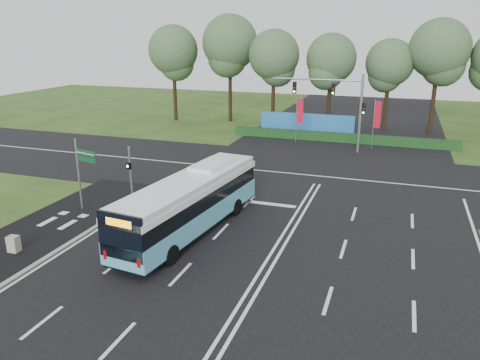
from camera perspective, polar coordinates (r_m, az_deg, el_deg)
name	(u,v)px	position (r m, az deg, el deg)	size (l,w,h in m)	color
ground	(280,241)	(24.79, 4.85, -7.36)	(120.00, 120.00, 0.00)	#264717
road_main	(280,240)	(24.78, 4.85, -7.32)	(20.00, 120.00, 0.04)	black
road_cross	(319,176)	(35.81, 9.62, 0.44)	(120.00, 14.00, 0.05)	black
bike_path	(45,230)	(27.95, -22.67, -5.70)	(5.00, 18.00, 0.06)	black
kerb_strip	(82,236)	(26.48, -18.73, -6.47)	(0.25, 18.00, 0.12)	gray
city_bus	(190,203)	(25.22, -6.06, -2.83)	(3.71, 11.79, 3.33)	#52A3BE
pedestrian_signal	(130,173)	(29.87, -13.23, 0.79)	(0.35, 0.43, 3.74)	gray
street_sign	(82,167)	(29.39, -18.74, 1.52)	(1.69, 0.51, 4.44)	gray
utility_cabinet	(14,244)	(25.81, -25.87, -7.08)	(0.52, 0.44, 0.87)	#A69F86
banner_flag_left	(299,114)	(46.21, 7.21, 8.01)	(0.64, 0.15, 4.36)	gray
banner_flag_mid	(376,117)	(44.84, 16.30, 7.35)	(0.64, 0.30, 4.60)	gray
traffic_light_gantry	(341,100)	(43.05, 12.17, 9.50)	(8.41, 0.28, 7.00)	gray
hedge	(341,138)	(47.72, 12.22, 5.05)	(22.00, 1.20, 0.80)	#143716
blue_hoarding	(307,124)	(50.60, 8.11, 6.78)	(10.00, 0.30, 2.20)	#2168B2
eucalyptus_row	(381,52)	(52.86, 16.79, 14.73)	(53.80, 8.24, 12.92)	black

